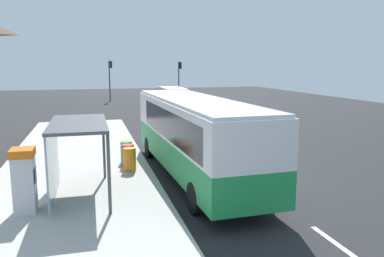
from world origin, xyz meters
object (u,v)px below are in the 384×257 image
Objects in this scene: recycling_bin_orange at (130,159)px; recycling_bin_red at (128,155)px; recycling_bin_green at (126,152)px; bus_shelter at (69,140)px; ticket_machine at (24,180)px; white_van at (173,97)px; sedan_near at (160,97)px; bus at (194,133)px; traffic_light_near_side at (180,75)px; traffic_light_far_side at (110,74)px.

recycling_bin_orange is 0.70m from recycling_bin_red.
recycling_bin_green is 0.24× the size of bus_shelter.
ticket_machine is 5.72m from recycling_bin_red.
bus_shelter is (-2.21, -2.69, 1.44)m from recycling_bin_orange.
white_van is 20.73m from recycling_bin_green.
sedan_near is 4.67× the size of recycling_bin_orange.
recycling_bin_green is at bearing -107.99° from white_van.
bus_shelter is (-2.21, -3.39, 1.44)m from recycling_bin_red.
bus is 2.26× the size of traffic_light_near_side.
bus_shelter is at bearing -129.42° from recycling_bin_orange.
bus_shelter reaches higher than recycling_bin_orange.
white_van is 5.50× the size of recycling_bin_green.
bus is 34.22m from traffic_light_near_side.
traffic_light_far_side reaches higher than recycling_bin_orange.
traffic_light_far_side is at bearing 82.95° from ticket_machine.
bus is 2.12× the size of white_van.
recycling_bin_red is (-6.50, -27.76, -0.14)m from sedan_near.
bus is 2.95m from recycling_bin_orange.
ticket_machine is 38.55m from traffic_light_near_side.
white_van is 1.18× the size of sedan_near.
traffic_light_near_side is at bearing 72.96° from recycling_bin_red.
bus is at bearing -44.68° from recycling_bin_green.
bus is 4.98m from bus_shelter.
traffic_light_near_side is at bearing 72.60° from recycling_bin_green.
bus_shelter is (-8.71, -31.15, 1.31)m from sedan_near.
sedan_near is at bearing 82.26° from bus.
sedan_near is at bearing 76.49° from recycling_bin_green.
recycling_bin_red is 0.70m from recycling_bin_green.
bus_shelter is (-11.91, -35.05, -1.17)m from traffic_light_near_side.
traffic_light_far_side is (-5.30, 12.05, 1.99)m from white_van.
recycling_bin_red is at bearing -107.04° from traffic_light_near_side.
ticket_machine is (-9.97, -32.27, 0.38)m from sedan_near.
bus reaches higher than recycling_bin_green.
bus_shelter reaches higher than recycling_bin_red.
sedan_near is at bearing 77.14° from recycling_bin_orange.
recycling_bin_orange is at bearing -90.00° from recycling_bin_green.
sedan_near is 0.89× the size of traffic_light_far_side.
bus is at bearing -102.18° from traffic_light_near_side.
traffic_light_far_side reaches higher than bus_shelter.
traffic_light_far_side is (-5.40, 4.70, 2.54)m from sedan_near.
traffic_light_far_side is at bearing 174.69° from traffic_light_near_side.
recycling_bin_red is at bearing -107.41° from white_van.
white_van reaches higher than recycling_bin_green.
recycling_bin_orange and recycling_bin_green have the same top height.
white_van is 26.80m from ticket_machine.
ticket_machine is at bearing -132.33° from recycling_bin_orange.
bus is 11.67× the size of recycling_bin_red.
bus_shelter is at bearing -118.40° from recycling_bin_green.
traffic_light_far_side is at bearing 92.32° from bus.
traffic_light_far_side reaches higher than recycling_bin_red.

